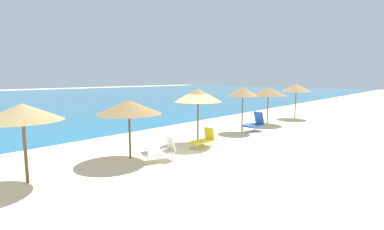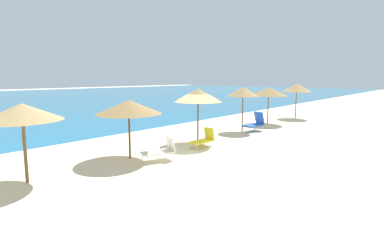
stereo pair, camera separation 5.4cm
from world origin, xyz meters
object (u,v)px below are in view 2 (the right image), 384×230
at_px(beach_umbrella_3, 198,95).
at_px(beach_umbrella_2, 129,107).
at_px(lounge_chair_2, 204,139).
at_px(beach_umbrella_6, 297,88).
at_px(beach_umbrella_5, 269,92).
at_px(beach_umbrella_1, 22,112).
at_px(beach_umbrella_4, 243,92).
at_px(lounge_chair_1, 161,150).
at_px(lounge_chair_0, 255,123).

bearing_deg(beach_umbrella_3, beach_umbrella_2, 176.86).
bearing_deg(lounge_chair_2, beach_umbrella_6, -84.10).
xyz_separation_m(beach_umbrella_3, beach_umbrella_6, (12.08, -0.02, 0.03)).
bearing_deg(beach_umbrella_5, beach_umbrella_1, 179.93).
bearing_deg(beach_umbrella_4, beach_umbrella_1, 178.78).
bearing_deg(beach_umbrella_5, lounge_chair_1, -173.65).
bearing_deg(beach_umbrella_2, beach_umbrella_3, -3.14).
distance_m(beach_umbrella_3, beach_umbrella_4, 4.25).
distance_m(beach_umbrella_6, lounge_chair_1, 15.53).
xyz_separation_m(beach_umbrella_5, lounge_chair_0, (-3.13, -0.78, -1.81)).
bearing_deg(beach_umbrella_3, lounge_chair_1, -164.10).
bearing_deg(beach_umbrella_4, lounge_chair_0, -41.60).
bearing_deg(beach_umbrella_3, beach_umbrella_4, 1.08).
bearing_deg(beach_umbrella_2, lounge_chair_2, -15.28).
relative_size(lounge_chair_0, lounge_chair_2, 1.15).
xyz_separation_m(beach_umbrella_6, lounge_chair_2, (-12.52, -0.73, -2.10)).
bearing_deg(beach_umbrella_5, lounge_chair_0, -165.95).
distance_m(beach_umbrella_4, lounge_chair_0, 2.12).
bearing_deg(lounge_chair_1, beach_umbrella_6, -67.43).
bearing_deg(beach_umbrella_6, beach_umbrella_3, 179.90).
relative_size(beach_umbrella_4, lounge_chair_2, 2.10).
xyz_separation_m(beach_umbrella_3, beach_umbrella_5, (7.99, 0.32, -0.13)).
xyz_separation_m(beach_umbrella_1, beach_umbrella_6, (19.91, -0.36, 0.21)).
height_order(beach_umbrella_2, lounge_chair_2, beach_umbrella_2).
distance_m(beach_umbrella_2, lounge_chair_0, 9.04).
relative_size(beach_umbrella_1, beach_umbrella_3, 0.92).
relative_size(beach_umbrella_1, lounge_chair_0, 1.69).
bearing_deg(lounge_chair_0, beach_umbrella_1, 96.08).
bearing_deg(lounge_chair_0, beach_umbrella_3, 94.24).
height_order(beach_umbrella_3, lounge_chair_0, beach_umbrella_3).
xyz_separation_m(beach_umbrella_1, lounge_chair_1, (4.54, -1.27, -1.84)).
distance_m(beach_umbrella_3, lounge_chair_1, 3.97).
height_order(lounge_chair_0, lounge_chair_1, lounge_chair_0).
bearing_deg(beach_umbrella_6, beach_umbrella_2, 179.14).
xyz_separation_m(beach_umbrella_4, beach_umbrella_5, (3.74, 0.24, -0.15)).
height_order(beach_umbrella_4, lounge_chair_2, beach_umbrella_4).
bearing_deg(lounge_chair_1, beach_umbrella_5, -64.49).
bearing_deg(lounge_chair_2, beach_umbrella_4, -77.37).
relative_size(beach_umbrella_3, lounge_chair_1, 1.93).
height_order(beach_umbrella_3, beach_umbrella_6, beach_umbrella_6).
xyz_separation_m(beach_umbrella_1, beach_umbrella_5, (15.82, -0.02, 0.04)).
bearing_deg(lounge_chair_0, beach_umbrella_4, 58.09).
height_order(beach_umbrella_2, beach_umbrella_3, beach_umbrella_3).
height_order(beach_umbrella_1, beach_umbrella_3, beach_umbrella_3).
relative_size(beach_umbrella_2, lounge_chair_2, 2.02).
xyz_separation_m(beach_umbrella_4, beach_umbrella_6, (7.83, -0.10, 0.01)).
bearing_deg(beach_umbrella_2, lounge_chair_0, -4.41).
distance_m(beach_umbrella_3, lounge_chair_0, 5.26).
height_order(beach_umbrella_5, lounge_chair_2, beach_umbrella_5).
relative_size(beach_umbrella_4, beach_umbrella_6, 0.98).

